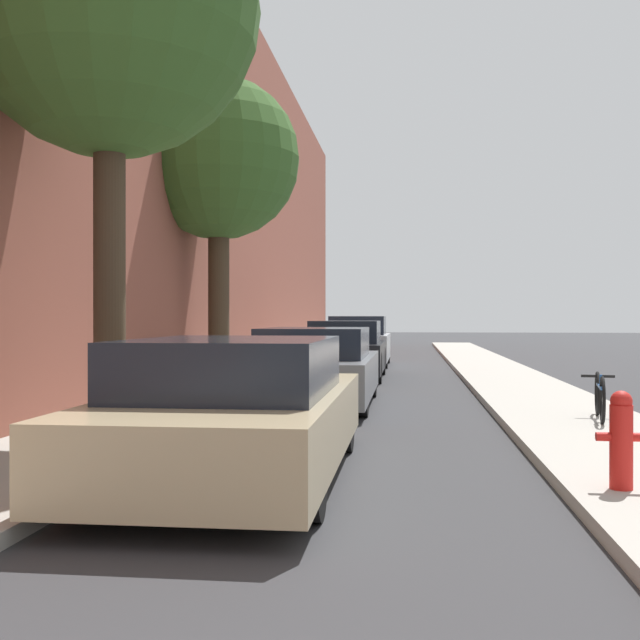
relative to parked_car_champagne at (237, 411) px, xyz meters
The scene contains 12 objects.
ground_plane 8.89m from the parked_car_champagne, 84.11° to the left, with size 120.00×120.00×0.00m, color #333335.
sidewalk_left 9.06m from the parked_car_champagne, 102.70° to the left, with size 2.00×52.00×0.12m.
sidewalk_right 9.63m from the parked_car_champagne, 66.65° to the left, with size 2.00×52.00×0.12m.
building_facade_left 10.48m from the parked_car_champagne, 110.72° to the left, with size 0.70×52.00×10.36m.
parked_car_champagne is the anchor object (origin of this frame).
parked_car_grey 5.82m from the parked_car_champagne, 89.74° to the left, with size 1.88×4.64×1.31m.
parked_car_black 11.46m from the parked_car_champagne, 89.65° to the left, with size 1.79×4.30×1.40m.
parked_car_silver 16.47m from the parked_car_champagne, 89.88° to the left, with size 1.84×4.17×1.51m.
street_tree_near 4.65m from the parked_car_champagne, 146.87° to the left, with size 3.28×3.28×6.38m.
street_tree_far 9.49m from the parked_car_champagne, 105.32° to the left, with size 3.29×3.29×6.23m.
fire_hydrant 3.29m from the parked_car_champagne, 10.37° to the right, with size 0.39×0.18×0.78m.
bicycle 5.46m from the parked_car_champagne, 41.56° to the left, with size 0.44×1.49×0.61m.
Camera 1 is at (0.66, 0.32, 1.48)m, focal length 42.88 mm.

